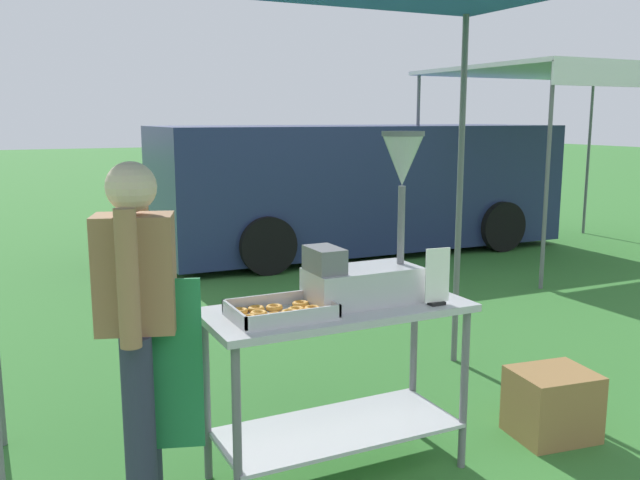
{
  "coord_description": "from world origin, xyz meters",
  "views": [
    {
      "loc": [
        -1.54,
        -1.74,
        1.79
      ],
      "look_at": [
        -0.05,
        1.34,
        1.18
      ],
      "focal_mm": 38.29,
      "sensor_mm": 36.0,
      "label": 1
    }
  ],
  "objects": [
    {
      "name": "ground_plane",
      "position": [
        0.0,
        6.0,
        0.0
      ],
      "size": [
        70.0,
        70.0,
        0.0
      ],
      "primitive_type": "plane",
      "color": "#33702D"
    },
    {
      "name": "vendor",
      "position": [
        -0.99,
        1.24,
        0.9
      ],
      "size": [
        0.47,
        0.53,
        1.61
      ],
      "color": "#2D3347",
      "rests_on": "ground"
    },
    {
      "name": "neighbour_tent",
      "position": [
        5.24,
        4.75,
        2.32
      ],
      "size": [
        3.36,
        2.61,
        2.39
      ],
      "color": "slate",
      "rests_on": "ground"
    },
    {
      "name": "menu_sign",
      "position": [
        0.4,
        0.95,
        1.01
      ],
      "size": [
        0.13,
        0.05,
        0.29
      ],
      "color": "black",
      "rests_on": "donut_cart"
    },
    {
      "name": "donut_tray",
      "position": [
        -0.37,
        1.08,
        0.9
      ],
      "size": [
        0.46,
        0.33,
        0.07
      ],
      "color": "#B7B7BC",
      "rests_on": "donut_cart"
    },
    {
      "name": "donut_fryer",
      "position": [
        0.13,
        1.14,
        1.15
      ],
      "size": [
        0.61,
        0.28,
        0.85
      ],
      "color": "#B7B7BC",
      "rests_on": "donut_cart"
    },
    {
      "name": "donut_cart",
      "position": [
        -0.05,
        1.14,
        0.63
      ],
      "size": [
        1.32,
        0.57,
        0.88
      ],
      "color": "#B7B7BC",
      "rests_on": "ground"
    },
    {
      "name": "supply_crate",
      "position": [
        1.23,
        0.97,
        0.19
      ],
      "size": [
        0.48,
        0.42,
        0.39
      ],
      "color": "olive",
      "rests_on": "ground"
    },
    {
      "name": "van_navy",
      "position": [
        2.97,
        6.41,
        0.88
      ],
      "size": [
        5.49,
        2.18,
        1.69
      ],
      "color": "navy",
      "rests_on": "ground"
    }
  ]
}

